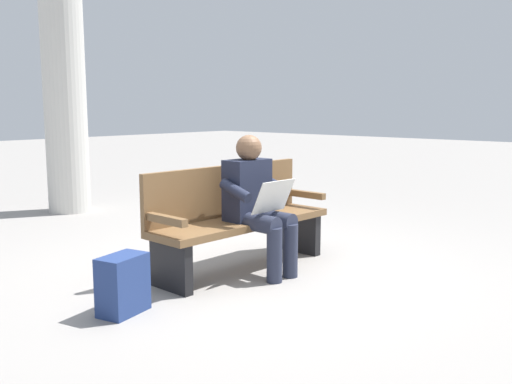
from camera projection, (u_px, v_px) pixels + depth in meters
The scene contains 5 objects.
ground_plane at pixel (243, 269), 5.02m from camera, with size 40.00×40.00×0.00m, color gray.
bench_near at pixel (237, 217), 5.00m from camera, with size 1.81×0.53×0.90m.
person_seated at pixel (257, 201), 4.81m from camera, with size 0.58×0.58×1.18m.
backpack at pixel (122, 285), 3.92m from camera, with size 0.38×0.31×0.41m.
support_pillar at pixel (65, 92), 7.54m from camera, with size 0.55×0.55×3.21m, color beige.
Camera 1 is at (3.56, 3.31, 1.42)m, focal length 40.04 mm.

